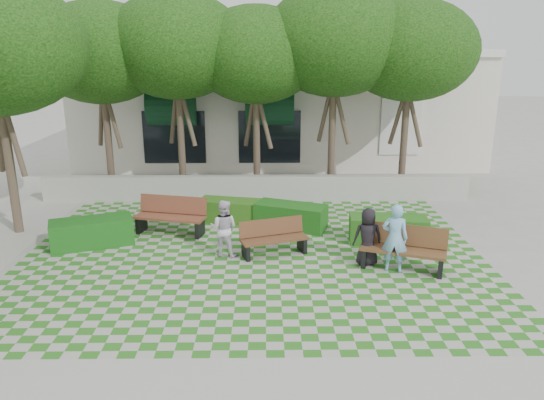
{
  "coord_description": "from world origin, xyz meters",
  "views": [
    {
      "loc": [
        0.34,
        -11.92,
        5.36
      ],
      "look_at": [
        0.5,
        1.5,
        1.4
      ],
      "focal_mm": 35.0,
      "sensor_mm": 36.0,
      "label": 1
    }
  ],
  "objects_px": {
    "bench_east": "(403,249)",
    "hedge_midright": "(291,216)",
    "hedge_west": "(92,232)",
    "person_dark": "(368,237)",
    "bench_west": "(171,216)",
    "hedge_east": "(388,229)",
    "bench_mid": "(273,238)",
    "person_blue": "(395,238)",
    "person_white": "(224,228)",
    "hedge_midleft": "(231,211)"
  },
  "relations": [
    {
      "from": "person_dark",
      "to": "person_white",
      "type": "distance_m",
      "value": 3.69
    },
    {
      "from": "bench_east",
      "to": "person_white",
      "type": "distance_m",
      "value": 4.58
    },
    {
      "from": "bench_mid",
      "to": "person_blue",
      "type": "distance_m",
      "value": 3.15
    },
    {
      "from": "bench_west",
      "to": "hedge_east",
      "type": "xyz_separation_m",
      "value": [
        6.2,
        -0.81,
        -0.15
      ]
    },
    {
      "from": "bench_mid",
      "to": "hedge_west",
      "type": "xyz_separation_m",
      "value": [
        -4.99,
        0.69,
        -0.07
      ]
    },
    {
      "from": "hedge_west",
      "to": "person_white",
      "type": "distance_m",
      "value": 3.79
    },
    {
      "from": "bench_mid",
      "to": "hedge_east",
      "type": "xyz_separation_m",
      "value": [
        3.22,
        0.85,
        -0.08
      ]
    },
    {
      "from": "bench_mid",
      "to": "hedge_midright",
      "type": "xyz_separation_m",
      "value": [
        0.55,
        2.09,
        -0.08
      ]
    },
    {
      "from": "person_dark",
      "to": "bench_east",
      "type": "bearing_deg",
      "value": 160.45
    },
    {
      "from": "bench_mid",
      "to": "hedge_east",
      "type": "height_order",
      "value": "bench_mid"
    },
    {
      "from": "hedge_midright",
      "to": "person_blue",
      "type": "bearing_deg",
      "value": -53.77
    },
    {
      "from": "hedge_midright",
      "to": "person_dark",
      "type": "relative_size",
      "value": 1.43
    },
    {
      "from": "bench_west",
      "to": "person_dark",
      "type": "height_order",
      "value": "person_dark"
    },
    {
      "from": "bench_mid",
      "to": "hedge_midright",
      "type": "distance_m",
      "value": 2.17
    },
    {
      "from": "bench_mid",
      "to": "bench_west",
      "type": "height_order",
      "value": "bench_west"
    },
    {
      "from": "hedge_midleft",
      "to": "person_white",
      "type": "xyz_separation_m",
      "value": [
        -0.01,
        -2.82,
        0.41
      ]
    },
    {
      "from": "hedge_midleft",
      "to": "person_white",
      "type": "relative_size",
      "value": 1.31
    },
    {
      "from": "bench_mid",
      "to": "person_dark",
      "type": "xyz_separation_m",
      "value": [
        2.34,
        -0.71,
        0.29
      ]
    },
    {
      "from": "bench_west",
      "to": "hedge_west",
      "type": "height_order",
      "value": "bench_west"
    },
    {
      "from": "bench_east",
      "to": "hedge_midright",
      "type": "xyz_separation_m",
      "value": [
        -2.63,
        3.08,
        -0.15
      ]
    },
    {
      "from": "bench_east",
      "to": "bench_mid",
      "type": "distance_m",
      "value": 3.33
    },
    {
      "from": "hedge_midleft",
      "to": "person_blue",
      "type": "bearing_deg",
      "value": -42.58
    },
    {
      "from": "bench_mid",
      "to": "hedge_midleft",
      "type": "bearing_deg",
      "value": 96.36
    },
    {
      "from": "bench_mid",
      "to": "bench_east",
      "type": "bearing_deg",
      "value": -36.16
    },
    {
      "from": "hedge_midright",
      "to": "person_blue",
      "type": "height_order",
      "value": "person_blue"
    },
    {
      "from": "bench_east",
      "to": "bench_mid",
      "type": "xyz_separation_m",
      "value": [
        -3.18,
        0.99,
        -0.07
      ]
    },
    {
      "from": "bench_west",
      "to": "hedge_midleft",
      "type": "distance_m",
      "value": 2.01
    },
    {
      "from": "hedge_west",
      "to": "person_dark",
      "type": "xyz_separation_m",
      "value": [
        7.33,
        -1.4,
        0.36
      ]
    },
    {
      "from": "bench_mid",
      "to": "person_dark",
      "type": "relative_size",
      "value": 1.26
    },
    {
      "from": "hedge_west",
      "to": "person_white",
      "type": "relative_size",
      "value": 1.43
    },
    {
      "from": "person_white",
      "to": "bench_mid",
      "type": "bearing_deg",
      "value": -162.79
    },
    {
      "from": "bench_east",
      "to": "person_blue",
      "type": "height_order",
      "value": "person_blue"
    },
    {
      "from": "bench_east",
      "to": "hedge_east",
      "type": "distance_m",
      "value": 1.85
    },
    {
      "from": "hedge_midright",
      "to": "bench_east",
      "type": "bearing_deg",
      "value": -49.5
    },
    {
      "from": "bench_west",
      "to": "person_blue",
      "type": "relative_size",
      "value": 1.26
    },
    {
      "from": "bench_west",
      "to": "person_white",
      "type": "xyz_separation_m",
      "value": [
        1.68,
        -1.75,
        0.24
      ]
    },
    {
      "from": "person_blue",
      "to": "person_white",
      "type": "distance_m",
      "value": 4.34
    },
    {
      "from": "hedge_east",
      "to": "person_blue",
      "type": "distance_m",
      "value": 2.07
    },
    {
      "from": "bench_west",
      "to": "person_dark",
      "type": "relative_size",
      "value": 1.46
    },
    {
      "from": "person_dark",
      "to": "person_blue",
      "type": "bearing_deg",
      "value": 142.43
    },
    {
      "from": "hedge_east",
      "to": "hedge_west",
      "type": "bearing_deg",
      "value": -178.86
    },
    {
      "from": "hedge_east",
      "to": "bench_mid",
      "type": "bearing_deg",
      "value": -165.18
    },
    {
      "from": "bench_east",
      "to": "hedge_midleft",
      "type": "bearing_deg",
      "value": 160.6
    },
    {
      "from": "hedge_west",
      "to": "person_blue",
      "type": "bearing_deg",
      "value": -12.96
    },
    {
      "from": "bench_west",
      "to": "person_blue",
      "type": "height_order",
      "value": "person_blue"
    },
    {
      "from": "bench_mid",
      "to": "bench_west",
      "type": "bearing_deg",
      "value": 131.97
    },
    {
      "from": "person_dark",
      "to": "hedge_midleft",
      "type": "bearing_deg",
      "value": -44.98
    },
    {
      "from": "bench_east",
      "to": "bench_west",
      "type": "distance_m",
      "value": 6.71
    },
    {
      "from": "person_blue",
      "to": "hedge_midleft",
      "type": "bearing_deg",
      "value": -27.35
    },
    {
      "from": "bench_east",
      "to": "person_blue",
      "type": "bearing_deg",
      "value": -131.7
    }
  ]
}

